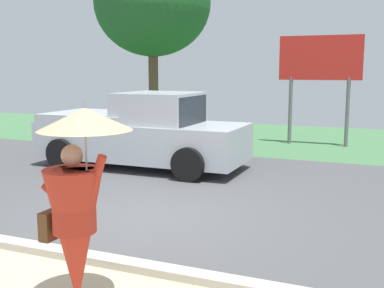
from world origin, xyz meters
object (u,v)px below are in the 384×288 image
monk_pedestrian (77,207)px  tree_left_far (152,3)px  pickup_truck (143,133)px  roadside_billboard (320,66)px

monk_pedestrian → tree_left_far: size_ratio=0.32×
pickup_truck → tree_left_far: 7.23m
monk_pedestrian → pickup_truck: monk_pedestrian is taller
monk_pedestrian → tree_left_far: tree_left_far is taller
roadside_billboard → pickup_truck: bearing=-123.7°
pickup_truck → tree_left_far: bearing=109.0°
roadside_billboard → monk_pedestrian: bearing=-93.5°
monk_pedestrian → pickup_truck: 7.17m
pickup_truck → roadside_billboard: size_ratio=1.49×
pickup_truck → tree_left_far: (-2.52, 5.52, 3.94)m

